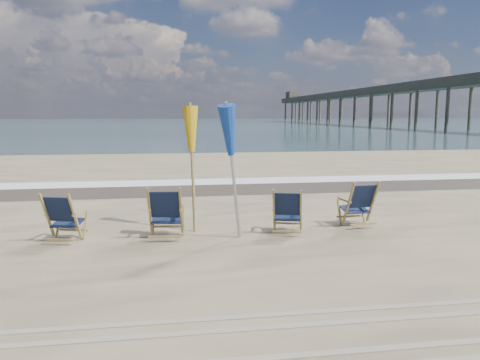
{
  "coord_description": "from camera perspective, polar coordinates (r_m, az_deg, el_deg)",
  "views": [
    {
      "loc": [
        -1.44,
        -7.01,
        2.21
      ],
      "look_at": [
        0.0,
        2.2,
        0.9
      ],
      "focal_mm": 35.0,
      "sensor_mm": 36.0,
      "label": 1
    }
  ],
  "objects": [
    {
      "name": "ocean",
      "position": [
        135.03,
        -8.34,
        6.97
      ],
      "size": [
        400.0,
        400.0,
        0.0
      ],
      "primitive_type": "plane",
      "color": "#36545A",
      "rests_on": "ground"
    },
    {
      "name": "surf_foam",
      "position": [
        15.53,
        -3.48,
        -0.19
      ],
      "size": [
        200.0,
        1.4,
        0.01
      ],
      "primitive_type": "cube",
      "color": "silver",
      "rests_on": "ground"
    },
    {
      "name": "wet_sand_strip",
      "position": [
        14.06,
        -2.9,
        -1.05
      ],
      "size": [
        200.0,
        2.6,
        0.0
      ],
      "primitive_type": "cube",
      "color": "#42362A",
      "rests_on": "ground"
    },
    {
      "name": "tire_tracks",
      "position": [
        4.96,
        9.45,
        -18.46
      ],
      "size": [
        80.0,
        1.3,
        0.01
      ],
      "primitive_type": null,
      "color": "gray",
      "rests_on": "ground"
    },
    {
      "name": "beach_chair_0",
      "position": [
        8.49,
        -19.5,
        -4.4
      ],
      "size": [
        0.74,
        0.79,
        0.91
      ],
      "primitive_type": null,
      "rotation": [
        0.0,
        0.0,
        2.85
      ],
      "color": "#121B35",
      "rests_on": "ground"
    },
    {
      "name": "beach_chair_1",
      "position": [
        8.3,
        -7.21,
        -4.03
      ],
      "size": [
        0.7,
        0.77,
        0.98
      ],
      "primitive_type": null,
      "rotation": [
        0.0,
        0.0,
        3.03
      ],
      "color": "#121B35",
      "rests_on": "ground"
    },
    {
      "name": "beach_chair_2",
      "position": [
        8.62,
        7.42,
        -3.91
      ],
      "size": [
        0.73,
        0.77,
        0.88
      ],
      "primitive_type": null,
      "rotation": [
        0.0,
        0.0,
        2.84
      ],
      "color": "#121B35",
      "rests_on": "ground"
    },
    {
      "name": "beach_chair_3",
      "position": [
        9.58,
        15.91,
        -2.77
      ],
      "size": [
        0.67,
        0.74,
        0.94
      ],
      "primitive_type": null,
      "rotation": [
        0.0,
        0.0,
        3.25
      ],
      "color": "#121B35",
      "rests_on": "ground"
    },
    {
      "name": "umbrella_yellow",
      "position": [
        8.83,
        -5.85,
        5.36
      ],
      "size": [
        0.3,
        0.3,
        2.35
      ],
      "color": "olive",
      "rests_on": "ground"
    },
    {
      "name": "umbrella_blue",
      "position": [
        8.01,
        -0.78,
        5.5
      ],
      "size": [
        0.3,
        0.3,
        2.4
      ],
      "color": "#A5A5AD",
      "rests_on": "ground"
    },
    {
      "name": "fishing_pier",
      "position": [
        90.13,
        17.29,
        9.18
      ],
      "size": [
        4.4,
        140.0,
        9.3
      ],
      "primitive_type": null,
      "color": "#4F4639",
      "rests_on": "ground"
    }
  ]
}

